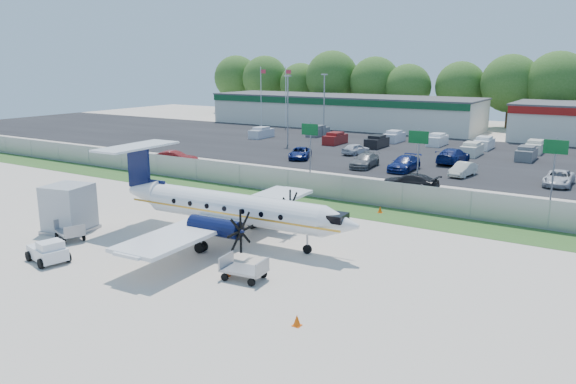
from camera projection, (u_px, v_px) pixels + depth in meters
The scene contains 32 objects.
ground at pixel (234, 250), 32.78m from camera, with size 170.00×170.00×0.00m, color beige.
grass_verge at pixel (330, 206), 42.70m from camera, with size 170.00×4.00×0.02m, color #2D561E.
access_road at pixel (367, 189), 48.49m from camera, with size 170.00×8.00×0.02m, color black.
parking_lot at pixel (441, 156), 65.84m from camera, with size 170.00×32.00×0.02m, color black.
perimeter_fence at pixel (342, 189), 44.13m from camera, with size 120.00×0.06×1.99m.
building_west at pixel (342, 111), 95.80m from camera, with size 46.40×12.40×5.24m.
sign_left at pixel (310, 136), 55.03m from camera, with size 1.80×0.26×5.00m.
sign_mid at pixel (418, 145), 49.36m from camera, with size 1.80×0.26×5.00m.
sign_right at pixel (555, 156), 43.68m from camera, with size 1.80×0.26×5.00m.
flagpole_west at pixel (261, 93), 95.50m from camera, with size 1.06×0.12×10.00m.
flagpole_east at pixel (286, 94), 92.92m from camera, with size 1.06×0.12×10.00m.
light_pole_nw at pixel (288, 105), 73.33m from camera, with size 0.90×0.35×9.09m.
light_pole_sw at pixel (324, 101), 81.59m from camera, with size 0.90×0.35×9.09m.
tree_line at pixel (503, 128), 93.95m from camera, with size 112.00×6.00×14.00m, color #2D5619, non-canonical shape.
aircraft at pixel (230, 207), 34.24m from camera, with size 17.21×16.98×5.34m.
pushback_tug at pixel (48, 251), 30.67m from camera, with size 2.59×2.13×1.26m.
baggage_cart_near at pixel (70, 231), 34.58m from camera, with size 2.44×1.92×1.12m.
baggage_cart_far at pixel (244, 269), 28.21m from camera, with size 2.33×1.54×1.16m.
service_container at pixel (69, 210), 36.19m from camera, with size 3.23×3.23×3.04m.
cone_nose at pixel (297, 320), 23.29m from camera, with size 0.35×0.35×0.50m.
cone_port_wing at pixel (226, 272), 28.67m from camera, with size 0.36×0.36×0.51m.
cone_starboard_wing at pixel (380, 210), 40.82m from camera, with size 0.35×0.35×0.50m.
road_car_west at pixel (175, 166), 59.14m from camera, with size 1.71×4.91×1.62m, color maroon.
road_car_mid at pixel (410, 190), 48.14m from camera, with size 2.01×4.95×1.44m, color black.
parked_car_a at pixel (300, 159), 63.76m from camera, with size 2.14×4.65×1.29m, color navy.
parked_car_b at pixel (365, 167), 58.54m from camera, with size 2.01×4.94×1.43m, color #595B5E.
parked_car_c at pixel (404, 171), 56.70m from camera, with size 2.10×5.15×1.50m, color navy.
parked_car_d at pixel (463, 176), 54.08m from camera, with size 1.41×4.03×1.33m, color beige.
parked_car_e at pixel (558, 185), 49.93m from camera, with size 2.22×4.82×1.34m, color silver.
parked_car_f at pixel (356, 154), 66.76m from camera, with size 1.57×3.91×1.33m, color silver.
parked_car_g at pixel (452, 163), 60.86m from camera, with size 2.34×5.75×1.67m, color navy.
far_parking_rows at pixel (453, 150), 69.98m from camera, with size 56.00×10.00×1.60m, color gray, non-canonical shape.
Camera 1 is at (19.19, -24.77, 10.69)m, focal length 35.00 mm.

